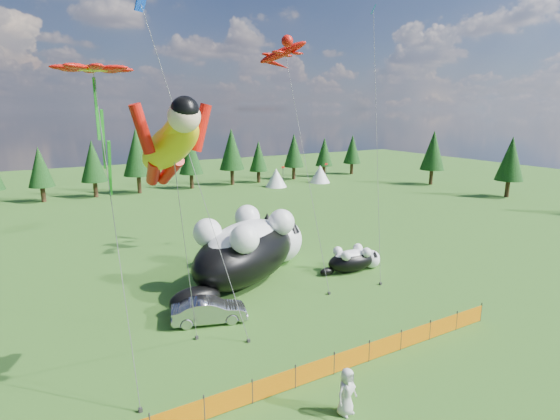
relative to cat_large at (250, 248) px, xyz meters
name	(u,v)px	position (x,y,z in m)	size (l,w,h in m)	color
ground	(281,349)	(-2.67, -8.89, -2.25)	(160.00, 160.00, 0.00)	#173A0A
safety_fence	(315,371)	(-2.67, -11.89, -1.74)	(22.06, 0.06, 1.10)	#262626
tree_line	(115,166)	(-2.67, 36.11, 1.75)	(90.00, 4.00, 8.00)	black
festival_tents	(207,184)	(8.33, 31.11, -0.85)	(50.00, 3.20, 2.80)	white
cat_large	(250,248)	(0.00, 0.00, 0.00)	(11.84, 8.97, 4.73)	black
cat_small	(354,259)	(7.19, -2.28, -1.39)	(5.00, 2.05, 1.80)	black
car	(209,311)	(-4.72, -4.57, -1.57)	(1.43, 4.10, 1.35)	#A2A3A7
spectator_e	(347,392)	(-2.80, -14.19, -1.29)	(0.93, 0.61, 1.90)	beige
superhero_kite	(169,146)	(-7.80, -9.60, 7.88)	(4.98, 6.32, 12.47)	#E0B80B
gecko_kite	(283,53)	(5.07, 4.39, 13.36)	(5.77, 12.29, 18.10)	red
flower_kite	(93,73)	(-9.83, -6.95, 10.55)	(3.18, 4.91, 13.24)	red
diamond_kite_a	(145,18)	(-6.47, -1.76, 13.67)	(3.43, 6.51, 17.96)	#0B37B3
diamond_kite_b	(374,30)	(10.81, 0.83, 14.93)	(4.46, 7.14, 20.13)	#0C8197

